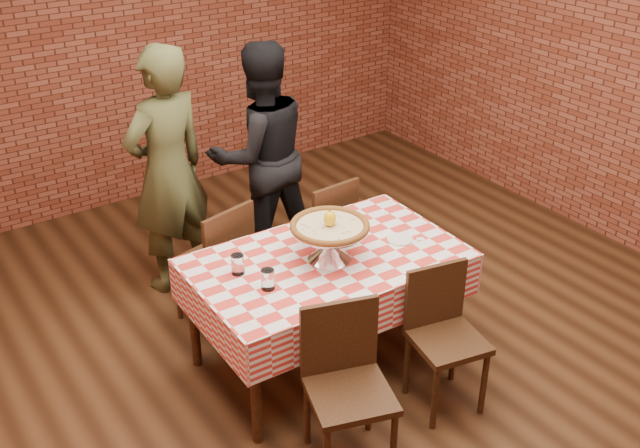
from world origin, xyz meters
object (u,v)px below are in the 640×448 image
Objects in this scene: pizza at (330,227)px; water_glass_left at (268,279)px; chair_near_right at (448,344)px; diner_olive at (168,171)px; chair_far_right at (320,231)px; diner_black at (261,154)px; chair_near_left at (350,394)px; chair_far_left at (213,262)px; table at (326,310)px; pizza_stand at (330,243)px; water_glass_right at (238,264)px; condiment_caddy at (310,228)px.

pizza reaches higher than water_glass_left.
chair_near_right is 2.28m from diner_olive.
diner_black is (-0.12, 0.60, 0.42)m from chair_far_right.
chair_far_left is at bearing 106.75° from chair_near_left.
table is 0.80m from chair_near_right.
diner_black is (0.72, 0.56, 0.41)m from chair_far_left.
pizza_stand is 0.54× the size of chair_far_right.
chair_near_left is at bearing 75.38° from chair_far_left.
table is 1.84× the size of chair_far_right.
pizza_stand is at bearing 79.76° from chair_near_left.
diner_black is (0.88, 1.22, 0.04)m from water_glass_right.
pizza_stand reaches higher than chair_far_left.
water_glass_right is 0.14× the size of chair_near_right.
chair_near_left is at bearing -165.06° from chair_near_right.
chair_far_left is at bearing 83.86° from water_glass_left.
diner_olive is at bearing 105.51° from pizza_stand.
chair_near_right is (0.85, -0.87, -0.39)m from water_glass_right.
water_glass_right is at bearing 28.21° from chair_far_right.
pizza is (0.01, -0.02, 0.60)m from table.
water_glass_right is at bearing 63.11° from chair_far_left.
pizza_stand is 1.46m from diner_olive.
condiment_caddy reaches higher than chair_far_right.
pizza_stand is 0.95m from chair_near_left.
pizza is at bearing 81.76° from diner_black.
pizza_stand reaches higher than chair_far_right.
diner_olive is (-0.44, 1.12, 0.07)m from condiment_caddy.
chair_far_left is 1.03× the size of chair_far_right.
chair_near_right is 0.99× the size of chair_far_right.
water_glass_right is 0.99m from chair_near_left.
pizza_stand is at bearing -99.65° from condiment_caddy.
pizza_stand is 0.52× the size of chair_far_left.
water_glass_right is at bearing 162.99° from pizza.
table is at bearing 80.74° from chair_near_left.
condiment_caddy reaches higher than water_glass_right.
diner_olive is (-0.39, 1.40, -0.07)m from pizza.
condiment_caddy is 1.10m from chair_near_right.
chair_far_right is (0.42, 0.50, -0.39)m from condiment_caddy.
chair_far_right reaches higher than chair_near_right.
pizza is at bearing 0.00° from pizza_stand.
chair_far_left reaches higher than water_glass_left.
water_glass_right is 0.78m from chair_far_left.
pizza reaches higher than chair_far_right.
water_glass_right is at bearing 70.75° from diner_olive.
chair_near_left is (-0.39, -0.77, 0.08)m from table.
water_glass_left is at bearing -75.50° from water_glass_right.
condiment_caddy is at bearing 117.19° from chair_near_right.
table is 11.82× the size of condiment_caddy.
condiment_caddy is (0.05, 0.26, 0.45)m from table.
condiment_caddy is 0.08× the size of diner_black.
diner_black is at bearing 100.90° from chair_near_right.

